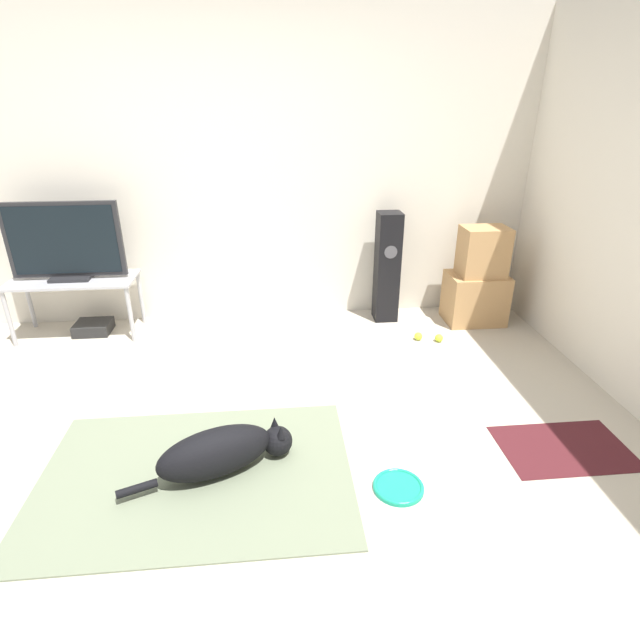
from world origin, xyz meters
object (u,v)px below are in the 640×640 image
(tennis_ball_near_speaker, at_px, (439,338))
(cardboard_box_lower, at_px, (475,298))
(frisbee, at_px, (398,487))
(cardboard_box_upper, at_px, (483,252))
(tennis_ball_by_boxes, at_px, (418,336))
(floor_speaker, at_px, (387,268))
(tv_stand, at_px, (74,286))
(game_console, at_px, (93,327))
(tv, at_px, (64,242))
(dog, at_px, (222,451))

(tennis_ball_near_speaker, bearing_deg, cardboard_box_lower, 41.44)
(frisbee, bearing_deg, cardboard_box_upper, 59.39)
(tennis_ball_by_boxes, bearing_deg, floor_speaker, 111.72)
(floor_speaker, relative_size, tennis_ball_near_speaker, 14.79)
(frisbee, relative_size, tennis_ball_near_speaker, 4.02)
(cardboard_box_lower, height_order, tennis_ball_by_boxes, cardboard_box_lower)
(tv_stand, xyz_separation_m, tennis_ball_near_speaker, (3.00, -0.45, -0.40))
(tennis_ball_by_boxes, xyz_separation_m, game_console, (-2.75, 0.41, 0.01))
(tv, bearing_deg, game_console, 7.47)
(floor_speaker, distance_m, game_console, 2.61)
(cardboard_box_lower, bearing_deg, frisbee, -120.21)
(cardboard_box_upper, bearing_deg, dog, -139.51)
(floor_speaker, relative_size, tv, 1.09)
(tennis_ball_by_boxes, bearing_deg, dog, -135.39)
(frisbee, bearing_deg, tv, 137.12)
(dog, height_order, cardboard_box_upper, cardboard_box_upper)
(cardboard_box_lower, distance_m, game_console, 3.36)
(tv_stand, distance_m, tennis_ball_near_speaker, 3.06)
(cardboard_box_lower, xyz_separation_m, tennis_ball_by_boxes, (-0.60, -0.33, -0.19))
(dog, height_order, tv, tv)
(dog, bearing_deg, tv_stand, 125.55)
(dog, relative_size, game_console, 3.08)
(dog, relative_size, frisbee, 3.38)
(dog, xyz_separation_m, tv_stand, (-1.34, 1.88, 0.29))
(tennis_ball_by_boxes, bearing_deg, frisbee, -109.01)
(frisbee, distance_m, tv, 3.18)
(frisbee, relative_size, cardboard_box_upper, 0.63)
(cardboard_box_upper, relative_size, game_console, 1.45)
(tennis_ball_by_boxes, bearing_deg, tennis_ball_near_speaker, -16.98)
(tv, xyz_separation_m, tennis_ball_by_boxes, (2.84, -0.40, -0.77))
(tennis_ball_by_boxes, height_order, game_console, game_console)
(dog, relative_size, tv_stand, 0.89)
(cardboard_box_lower, height_order, cardboard_box_upper, cardboard_box_upper)
(tennis_ball_near_speaker, height_order, game_console, game_console)
(dog, relative_size, tv, 1.00)
(tv_stand, relative_size, tv, 1.12)
(tv, relative_size, game_console, 3.08)
(dog, bearing_deg, tennis_ball_by_boxes, 44.61)
(frisbee, height_order, tennis_ball_by_boxes, tennis_ball_by_boxes)
(cardboard_box_upper, xyz_separation_m, tennis_ball_by_boxes, (-0.61, -0.32, -0.62))
(dog, bearing_deg, cardboard_box_lower, 40.86)
(tv_stand, bearing_deg, floor_speaker, 1.48)
(tennis_ball_by_boxes, relative_size, tennis_ball_near_speaker, 1.00)
(floor_speaker, xyz_separation_m, tv, (-2.65, -0.07, 0.32))
(frisbee, relative_size, floor_speaker, 0.27)
(tennis_ball_by_boxes, xyz_separation_m, tennis_ball_near_speaker, (0.16, -0.05, 0.00))
(tv, relative_size, tennis_ball_near_speaker, 13.61)
(tv_stand, bearing_deg, cardboard_box_lower, -1.11)
(floor_speaker, bearing_deg, tv, -178.59)
(cardboard_box_lower, relative_size, cardboard_box_upper, 1.20)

